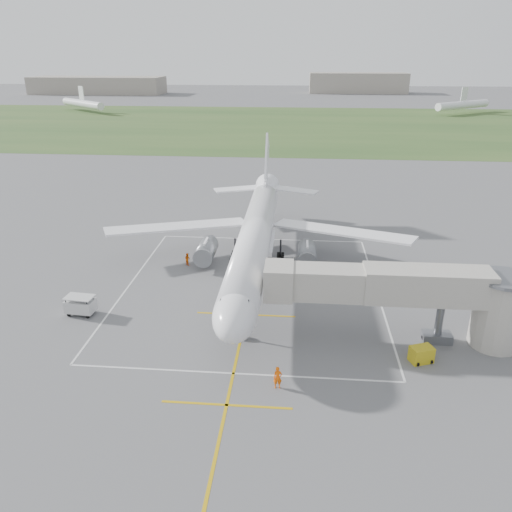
# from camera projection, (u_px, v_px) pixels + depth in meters

# --- Properties ---
(ground) EXTENTS (700.00, 700.00, 0.00)m
(ground) POSITION_uv_depth(u_px,v_px,m) (255.00, 274.00, 59.80)
(ground) COLOR #555557
(ground) RESTS_ON ground
(grass_strip) EXTENTS (700.00, 120.00, 0.02)m
(grass_strip) POSITION_uv_depth(u_px,v_px,m) (287.00, 125.00, 179.51)
(grass_strip) COLOR #2C4B20
(grass_strip) RESTS_ON ground
(apron_markings) EXTENTS (28.20, 60.00, 0.01)m
(apron_markings) POSITION_uv_depth(u_px,v_px,m) (250.00, 296.00, 54.44)
(apron_markings) COLOR #C1980B
(apron_markings) RESTS_ON ground
(airliner) EXTENTS (38.93, 46.75, 13.52)m
(airliner) POSITION_uv_depth(u_px,v_px,m) (255.00, 237.00, 58.81)
(airliner) COLOR white
(airliner) RESTS_ON ground
(jet_bridge) EXTENTS (23.40, 5.00, 7.20)m
(jet_bridge) POSITION_uv_depth(u_px,v_px,m) (417.00, 294.00, 44.31)
(jet_bridge) COLOR gray
(jet_bridge) RESTS_ON ground
(gpu_unit) EXTENTS (2.20, 1.85, 1.41)m
(gpu_unit) POSITION_uv_depth(u_px,v_px,m) (421.00, 355.00, 42.72)
(gpu_unit) COLOR gold
(gpu_unit) RESTS_ON ground
(baggage_cart) EXTENTS (2.99, 1.97, 1.97)m
(baggage_cart) POSITION_uv_depth(u_px,v_px,m) (80.00, 305.00, 50.33)
(baggage_cart) COLOR silver
(baggage_cart) RESTS_ON ground
(ramp_worker_nose) EXTENTS (0.73, 0.52, 1.89)m
(ramp_worker_nose) POSITION_uv_depth(u_px,v_px,m) (278.00, 378.00, 39.28)
(ramp_worker_nose) COLOR #FF5F08
(ramp_worker_nose) RESTS_ON ground
(ramp_worker_wing) EXTENTS (0.97, 0.94, 1.57)m
(ramp_worker_wing) POSITION_uv_depth(u_px,v_px,m) (188.00, 259.00, 62.07)
(ramp_worker_wing) COLOR #EF5C07
(ramp_worker_wing) RESTS_ON ground
(distant_hangars) EXTENTS (345.00, 49.00, 12.00)m
(distant_hangars) POSITION_uv_depth(u_px,v_px,m) (267.00, 85.00, 303.32)
(distant_hangars) COLOR gray
(distant_hangars) RESTS_ON ground
(distant_aircraft) EXTENTS (189.28, 30.92, 8.85)m
(distant_aircraft) POSITION_uv_depth(u_px,v_px,m) (270.00, 104.00, 213.09)
(distant_aircraft) COLOR white
(distant_aircraft) RESTS_ON ground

